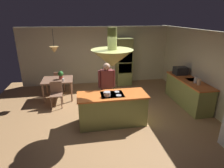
{
  "coord_description": "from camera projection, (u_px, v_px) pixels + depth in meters",
  "views": [
    {
      "loc": [
        -0.83,
        -4.92,
        2.98
      ],
      "look_at": [
        0.1,
        0.4,
        1.0
      ],
      "focal_mm": 29.93,
      "sensor_mm": 36.0,
      "label": 1
    }
  ],
  "objects": [
    {
      "name": "range_hood",
      "position": [
        112.0,
        57.0,
        4.85
      ],
      "size": [
        1.1,
        1.1,
        1.0
      ],
      "color": "#8C934C"
    },
    {
      "name": "ground",
      "position": [
        111.0,
        119.0,
        5.71
      ],
      "size": [
        8.16,
        8.16,
        0.0
      ],
      "primitive_type": "plane",
      "color": "#AD7F51"
    },
    {
      "name": "wall_back",
      "position": [
        98.0,
        56.0,
        8.47
      ],
      "size": [
        6.8,
        0.1,
        2.55
      ],
      "primitive_type": "cube",
      "color": "beige",
      "rests_on": "ground"
    },
    {
      "name": "cup_on_table",
      "position": [
        63.0,
        80.0,
        6.75
      ],
      "size": [
        0.07,
        0.07,
        0.09
      ],
      "primitive_type": "cylinder",
      "color": "white",
      "rests_on": "dining_table"
    },
    {
      "name": "pendant_light_over_table",
      "position": [
        54.0,
        50.0,
        6.56
      ],
      "size": [
        0.32,
        0.32,
        0.82
      ],
      "color": "#E0B266"
    },
    {
      "name": "canister_sugar",
      "position": [
        196.0,
        80.0,
        6.06
      ],
      "size": [
        0.11,
        0.11,
        0.2
      ],
      "primitive_type": "cylinder",
      "color": "silver",
      "rests_on": "counter_run_right"
    },
    {
      "name": "person_at_island",
      "position": [
        107.0,
        85.0,
        5.81
      ],
      "size": [
        0.53,
        0.22,
        1.65
      ],
      "color": "tan",
      "rests_on": "ground"
    },
    {
      "name": "chair_by_back_wall",
      "position": [
        60.0,
        80.0,
        7.64
      ],
      "size": [
        0.4,
        0.4,
        0.87
      ],
      "rotation": [
        0.0,
        0.0,
        3.14
      ],
      "color": "#886049",
      "rests_on": "ground"
    },
    {
      "name": "cooking_pot_on_cooktop",
      "position": [
        107.0,
        94.0,
        5.04
      ],
      "size": [
        0.18,
        0.18,
        0.12
      ],
      "primitive_type": "cylinder",
      "color": "#B2B2B7",
      "rests_on": "kitchen_island"
    },
    {
      "name": "potted_plant_on_table",
      "position": [
        61.0,
        75.0,
        6.92
      ],
      "size": [
        0.2,
        0.2,
        0.3
      ],
      "color": "#99382D",
      "rests_on": "dining_table"
    },
    {
      "name": "oven_tower",
      "position": [
        124.0,
        62.0,
        8.35
      ],
      "size": [
        0.66,
        0.62,
        2.08
      ],
      "color": "#8C934C",
      "rests_on": "ground"
    },
    {
      "name": "chair_facing_island",
      "position": [
        56.0,
        92.0,
        6.41
      ],
      "size": [
        0.4,
        0.4,
        0.87
      ],
      "color": "#886049",
      "rests_on": "ground"
    },
    {
      "name": "kitchen_island",
      "position": [
        112.0,
        109.0,
        5.37
      ],
      "size": [
        1.95,
        0.79,
        0.94
      ],
      "color": "#8C934C",
      "rests_on": "ground"
    },
    {
      "name": "wall_right",
      "position": [
        206.0,
        71.0,
        6.17
      ],
      "size": [
        0.1,
        7.2,
        2.55
      ],
      "primitive_type": "cube",
      "color": "beige",
      "rests_on": "ground"
    },
    {
      "name": "microwave_on_counter",
      "position": [
        180.0,
        71.0,
        6.95
      ],
      "size": [
        0.46,
        0.36,
        0.28
      ],
      "primitive_type": "cube",
      "color": "#232326",
      "rests_on": "counter_run_right"
    },
    {
      "name": "dining_table",
      "position": [
        58.0,
        82.0,
        6.97
      ],
      "size": [
        1.11,
        0.89,
        0.76
      ],
      "color": "#886049",
      "rests_on": "ground"
    },
    {
      "name": "counter_run_right",
      "position": [
        188.0,
        92.0,
        6.57
      ],
      "size": [
        0.73,
        2.15,
        0.92
      ],
      "color": "#8C934C",
      "rests_on": "ground"
    },
    {
      "name": "canister_flour",
      "position": [
        199.0,
        82.0,
        5.89
      ],
      "size": [
        0.11,
        0.11,
        0.2
      ],
      "primitive_type": "cylinder",
      "color": "#E0B78C",
      "rests_on": "counter_run_right"
    }
  ]
}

